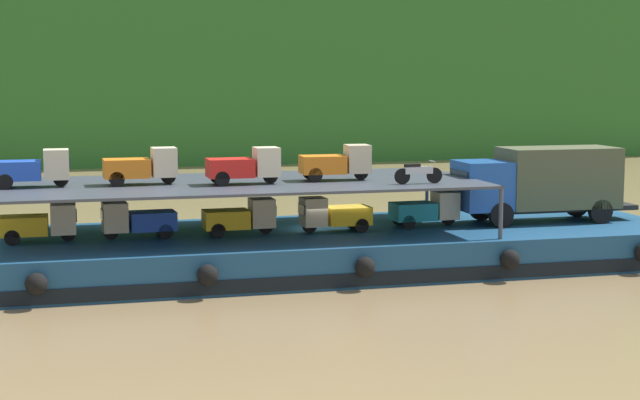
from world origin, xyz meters
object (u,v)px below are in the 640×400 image
object	(u,v)px
mini_truck_lower_bow	(426,209)
mini_truck_lower_stern	(40,223)
mini_truck_upper_mid	(142,166)
motorcycle_upper_port	(418,172)
mini_truck_upper_bow	(337,163)
mini_truck_lower_fore	(334,214)
cargo_barge	(331,248)
mini_truck_upper_fore	(245,166)
mini_truck_upper_stern	(33,169)
covered_lorry	(541,181)
mini_truck_lower_aft	(137,220)
mini_truck_lower_mid	(240,217)

from	to	relation	value
mini_truck_lower_bow	mini_truck_lower_stern	bearing A→B (deg)	179.80
mini_truck_upper_mid	motorcycle_upper_port	bearing A→B (deg)	-13.45
mini_truck_upper_mid	mini_truck_upper_bow	bearing A→B (deg)	-3.17
mini_truck_lower_fore	mini_truck_lower_bow	bearing A→B (deg)	6.45
cargo_barge	mini_truck_upper_mid	distance (m)	8.11
cargo_barge	motorcycle_upper_port	size ratio (longest dim) A/B	14.73
mini_truck_lower_stern	mini_truck_upper_fore	size ratio (longest dim) A/B	1.00
mini_truck_upper_fore	mini_truck_lower_fore	bearing A→B (deg)	3.53
motorcycle_upper_port	mini_truck_upper_fore	bearing A→B (deg)	166.19
cargo_barge	mini_truck_lower_bow	distance (m)	4.23
mini_truck_upper_stern	cargo_barge	bearing A→B (deg)	-1.18
covered_lorry	motorcycle_upper_port	world-z (taller)	covered_lorry
mini_truck_upper_fore	motorcycle_upper_port	xyz separation A→B (m)	(6.35, -1.56, -0.26)
mini_truck_lower_aft	mini_truck_upper_fore	size ratio (longest dim) A/B	1.01
mini_truck_lower_aft	mini_truck_lower_bow	world-z (taller)	same
mini_truck_lower_aft	motorcycle_upper_port	distance (m)	10.72
mini_truck_lower_bow	mini_truck_lower_mid	bearing A→B (deg)	-178.08
mini_truck_lower_aft	mini_truck_lower_fore	size ratio (longest dim) A/B	1.00
mini_truck_lower_aft	mini_truck_upper_fore	xyz separation A→B (m)	(3.98, -0.72, 2.00)
cargo_barge	mini_truck_lower_mid	size ratio (longest dim) A/B	10.17
covered_lorry	mini_truck_lower_stern	world-z (taller)	covered_lorry
mini_truck_lower_mid	mini_truck_lower_fore	distance (m)	3.66
mini_truck_lower_stern	mini_truck_lower_fore	size ratio (longest dim) A/B	0.99
mini_truck_upper_mid	mini_truck_upper_fore	world-z (taller)	same
mini_truck_upper_bow	motorcycle_upper_port	size ratio (longest dim) A/B	1.46
covered_lorry	mini_truck_lower_aft	distance (m)	16.61
mini_truck_lower_mid	mini_truck_upper_bow	xyz separation A→B (m)	(3.83, 0.03, 2.00)
mini_truck_lower_fore	mini_truck_lower_bow	xyz separation A→B (m)	(4.01, 0.45, 0.00)
mini_truck_lower_mid	mini_truck_upper_fore	xyz separation A→B (m)	(0.11, -0.42, 2.00)
mini_truck_lower_aft	mini_truck_upper_mid	bearing A→B (deg)	32.79
mini_truck_lower_stern	mini_truck_upper_mid	size ratio (longest dim) A/B	1.00
mini_truck_lower_stern	mini_truck_lower_mid	world-z (taller)	same
mini_truck_upper_stern	mini_truck_upper_fore	xyz separation A→B (m)	(7.70, -0.98, 0.00)
mini_truck_lower_stern	motorcycle_upper_port	distance (m)	14.16
covered_lorry	mini_truck_upper_bow	distance (m)	8.93
mini_truck_lower_mid	mini_truck_upper_stern	distance (m)	7.87
mini_truck_lower_stern	mini_truck_lower_bow	size ratio (longest dim) A/B	1.00
mini_truck_lower_aft	mini_truck_lower_mid	distance (m)	3.88
mini_truck_lower_fore	mini_truck_upper_mid	world-z (taller)	mini_truck_upper_mid
cargo_barge	mini_truck_lower_aft	size ratio (longest dim) A/B	10.03
mini_truck_lower_aft	motorcycle_upper_port	world-z (taller)	motorcycle_upper_port
mini_truck_lower_bow	mini_truck_lower_fore	bearing A→B (deg)	-173.55
mini_truck_lower_aft	covered_lorry	bearing A→B (deg)	-0.44
mini_truck_lower_stern	mini_truck_upper_fore	xyz separation A→B (m)	(7.51, -0.72, 2.00)
cargo_barge	mini_truck_lower_mid	world-z (taller)	mini_truck_lower_mid
mini_truck_lower_aft	mini_truck_upper_bow	xyz separation A→B (m)	(7.70, -0.28, 2.00)
covered_lorry	mini_truck_upper_fore	world-z (taller)	mini_truck_upper_fore
mini_truck_lower_aft	mini_truck_upper_bow	world-z (taller)	mini_truck_upper_bow
mini_truck_lower_stern	mini_truck_lower_aft	size ratio (longest dim) A/B	0.99
mini_truck_lower_fore	mini_truck_upper_stern	bearing A→B (deg)	176.15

